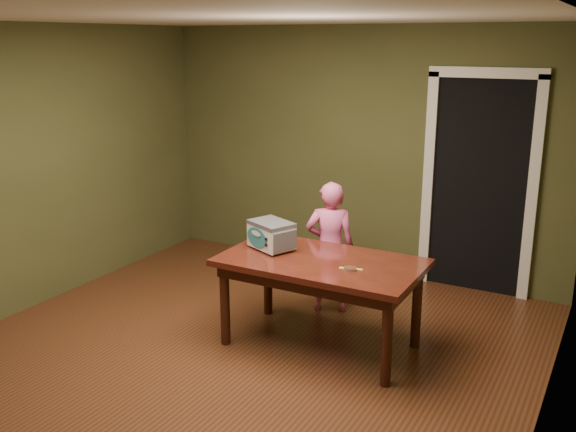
{
  "coord_description": "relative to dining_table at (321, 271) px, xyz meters",
  "views": [
    {
      "loc": [
        2.6,
        -3.76,
        2.45
      ],
      "look_at": [
        -0.01,
        1.0,
        0.95
      ],
      "focal_mm": 40.0,
      "sensor_mm": 36.0,
      "label": 1
    }
  ],
  "objects": [
    {
      "name": "floor",
      "position": [
        -0.5,
        -0.62,
        -0.65
      ],
      "size": [
        5.0,
        5.0,
        0.0
      ],
      "primitive_type": "plane",
      "color": "brown",
      "rests_on": "ground"
    },
    {
      "name": "dining_table",
      "position": [
        0.0,
        0.0,
        0.0
      ],
      "size": [
        1.6,
        0.9,
        0.75
      ],
      "rotation": [
        0.0,
        0.0,
        0.0
      ],
      "color": "#36140C",
      "rests_on": "floor"
    },
    {
      "name": "doorway",
      "position": [
        0.8,
        2.17,
        0.41
      ],
      "size": [
        1.1,
        0.66,
        2.25
      ],
      "color": "black",
      "rests_on": "ground"
    },
    {
      "name": "toy_oven",
      "position": [
        -0.48,
        0.04,
        0.23
      ],
      "size": [
        0.45,
        0.38,
        0.24
      ],
      "rotation": [
        0.0,
        0.0,
        -0.41
      ],
      "color": "#4C4F54",
      "rests_on": "dining_table"
    },
    {
      "name": "baking_pan",
      "position": [
        0.3,
        -0.11,
        0.11
      ],
      "size": [
        0.1,
        0.1,
        0.02
      ],
      "color": "silver",
      "rests_on": "dining_table"
    },
    {
      "name": "spatula",
      "position": [
        0.3,
        -0.09,
        0.1
      ],
      "size": [
        0.18,
        0.07,
        0.01
      ],
      "primitive_type": "cube",
      "rotation": [
        0.0,
        0.0,
        0.24
      ],
      "color": "#F7E76B",
      "rests_on": "dining_table"
    },
    {
      "name": "child",
      "position": [
        -0.25,
        0.7,
        -0.04
      ],
      "size": [
        0.53,
        0.45,
        1.23
      ],
      "primitive_type": "imported",
      "rotation": [
        0.0,
        0.0,
        3.57
      ],
      "color": "pink",
      "rests_on": "floor"
    },
    {
      "name": "room_shell",
      "position": [
        -0.5,
        -0.62,
        1.06
      ],
      "size": [
        4.52,
        5.02,
        2.61
      ],
      "color": "#4E4F2A",
      "rests_on": "ground"
    }
  ]
}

